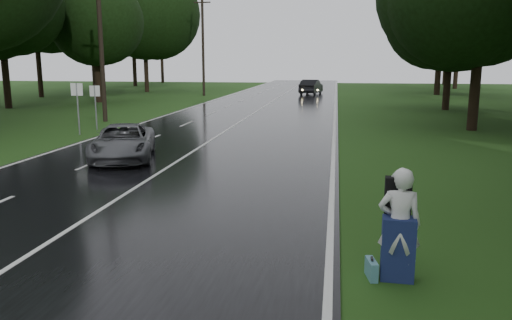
{
  "coord_description": "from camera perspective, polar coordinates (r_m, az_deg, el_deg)",
  "views": [
    {
      "loc": [
        5.83,
        -9.13,
        3.76
      ],
      "look_at": [
        3.73,
        4.19,
        1.1
      ],
      "focal_mm": 35.36,
      "sensor_mm": 36.0,
      "label": 1
    }
  ],
  "objects": [
    {
      "name": "tree_right_e",
      "position": [
        42.12,
        20.61,
        5.33
      ],
      "size": [
        7.78,
        7.78,
        12.15
      ],
      "primitive_type": null,
      "color": "black",
      "rests_on": "ground"
    },
    {
      "name": "tree_right_f",
      "position": [
        60.71,
        19.74,
        6.96
      ],
      "size": [
        9.78,
        9.78,
        15.28
      ],
      "primitive_type": null,
      "color": "black",
      "rests_on": "ground"
    },
    {
      "name": "utility_pole_far",
      "position": [
        56.05,
        -5.9,
        7.26
      ],
      "size": [
        1.8,
        0.28,
        10.94
      ],
      "primitive_type": null,
      "color": "black",
      "rests_on": "ground"
    },
    {
      "name": "far_car",
      "position": [
        57.85,
        6.26,
        8.23
      ],
      "size": [
        2.56,
        5.22,
        1.65
      ],
      "primitive_type": "imported",
      "rotation": [
        0.0,
        0.0,
        2.97
      ],
      "color": "black",
      "rests_on": "road"
    },
    {
      "name": "utility_pole_mid",
      "position": [
        33.26,
        -16.66,
        4.2
      ],
      "size": [
        1.8,
        0.28,
        10.14
      ],
      "primitive_type": null,
      "color": "black",
      "rests_on": "ground"
    },
    {
      "name": "grey_car",
      "position": [
        19.97,
        -14.8,
        1.98
      ],
      "size": [
        3.51,
        5.2,
        1.32
      ],
      "primitive_type": "imported",
      "rotation": [
        0.0,
        0.0,
        0.3
      ],
      "color": "#535458",
      "rests_on": "road"
    },
    {
      "name": "hitchhiker",
      "position": [
        9.09,
        15.86,
        -7.42
      ],
      "size": [
        0.75,
        0.68,
        2.0
      ],
      "color": "silver",
      "rests_on": "ground"
    },
    {
      "name": "suitcase",
      "position": [
        9.27,
        12.92,
        -11.93
      ],
      "size": [
        0.22,
        0.49,
        0.33
      ],
      "primitive_type": "cube",
      "rotation": [
        0.0,
        0.0,
        0.18
      ],
      "color": "teal",
      "rests_on": "ground"
    },
    {
      "name": "lane_center",
      "position": [
        29.94,
        -2.33,
        4.02
      ],
      "size": [
        0.12,
        140.0,
        0.01
      ],
      "primitive_type": "cube",
      "color": "silver",
      "rests_on": "road"
    },
    {
      "name": "road_sign_a",
      "position": [
        27.61,
        -19.3,
        2.7
      ],
      "size": [
        0.64,
        0.1,
        2.65
      ],
      "primitive_type": null,
      "color": "white",
      "rests_on": "ground"
    },
    {
      "name": "tree_left_f",
      "position": [
        63.81,
        -12.22,
        7.53
      ],
      "size": [
        9.98,
        9.98,
        15.6
      ],
      "primitive_type": null,
      "color": "black",
      "rests_on": "ground"
    },
    {
      "name": "tree_right_d",
      "position": [
        30.27,
        23.19,
        3.12
      ],
      "size": [
        8.12,
        8.12,
        12.69
      ],
      "primitive_type": null,
      "color": "black",
      "rests_on": "ground"
    },
    {
      "name": "road_sign_b",
      "position": [
        29.31,
        -17.53,
        3.27
      ],
      "size": [
        0.58,
        0.1,
        2.43
      ],
      "primitive_type": null,
      "color": "white",
      "rests_on": "ground"
    },
    {
      "name": "tree_left_e",
      "position": [
        49.03,
        -17.26,
        6.26
      ],
      "size": [
        8.2,
        8.2,
        12.81
      ],
      "primitive_type": null,
      "color": "black",
      "rests_on": "ground"
    },
    {
      "name": "ground",
      "position": [
        11.47,
        -22.49,
        -8.86
      ],
      "size": [
        160.0,
        160.0,
        0.0
      ],
      "primitive_type": "plane",
      "color": "#214614",
      "rests_on": "ground"
    },
    {
      "name": "road",
      "position": [
        29.94,
        -2.33,
        3.98
      ],
      "size": [
        12.0,
        140.0,
        0.04
      ],
      "primitive_type": "cube",
      "color": "black",
      "rests_on": "ground"
    }
  ]
}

